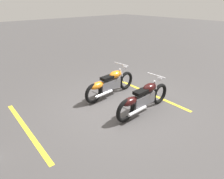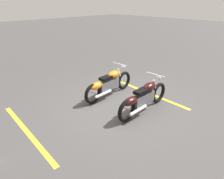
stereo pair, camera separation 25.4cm
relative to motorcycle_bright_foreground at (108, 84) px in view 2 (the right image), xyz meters
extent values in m
plane|color=#474444|center=(0.15, 0.73, -0.46)|extent=(60.00, 60.00, 0.00)
torus|color=black|center=(-0.84, -0.05, -0.13)|extent=(0.68, 0.15, 0.67)
torus|color=black|center=(0.72, 0.04, -0.13)|extent=(0.68, 0.15, 0.67)
cube|color=#59595E|center=(-0.01, 0.00, -0.04)|extent=(0.85, 0.27, 0.32)
ellipsoid|color=orange|center=(-0.28, -0.02, 0.26)|extent=(0.54, 0.31, 0.24)
ellipsoid|color=orange|center=(0.56, 0.03, 0.10)|extent=(0.57, 0.27, 0.22)
cube|color=black|center=(0.12, 0.00, 0.24)|extent=(0.45, 0.27, 0.09)
cylinder|color=silver|center=(-0.61, -0.04, 0.13)|extent=(0.27, 0.07, 0.56)
cylinder|color=silver|center=(-0.56, -0.04, 0.56)|extent=(0.07, 0.62, 0.04)
sphere|color=silver|center=(-0.76, -0.05, 0.42)|extent=(0.15, 0.15, 0.15)
cylinder|color=silver|center=(0.38, 0.16, -0.20)|extent=(0.70, 0.13, 0.09)
torus|color=black|center=(-0.83, 1.45, -0.13)|extent=(0.67, 0.12, 0.67)
torus|color=black|center=(0.73, 1.48, -0.13)|extent=(0.67, 0.12, 0.67)
cube|color=#59595E|center=(0.00, 1.47, -0.04)|extent=(0.84, 0.24, 0.32)
ellipsoid|color=black|center=(-0.27, 1.46, 0.26)|extent=(0.53, 0.29, 0.24)
ellipsoid|color=black|center=(0.57, 1.48, 0.10)|extent=(0.57, 0.25, 0.22)
cube|color=black|center=(0.13, 1.47, 0.24)|extent=(0.45, 0.25, 0.09)
cylinder|color=silver|center=(-0.60, 1.45, 0.13)|extent=(0.27, 0.06, 0.56)
cylinder|color=silver|center=(-0.55, 1.46, 0.56)|extent=(0.05, 0.62, 0.04)
sphere|color=silver|center=(-0.75, 1.45, 0.42)|extent=(0.15, 0.15, 0.15)
cylinder|color=silver|center=(0.40, 1.62, -0.20)|extent=(0.70, 0.11, 0.09)
cube|color=yellow|center=(-1.18, 0.85, -0.46)|extent=(0.27, 3.20, 0.01)
cube|color=yellow|center=(2.91, 0.06, -0.46)|extent=(0.27, 3.20, 0.01)
camera|label=1|loc=(4.11, 4.74, 2.60)|focal=32.28mm
camera|label=2|loc=(4.30, 4.57, 2.60)|focal=32.28mm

